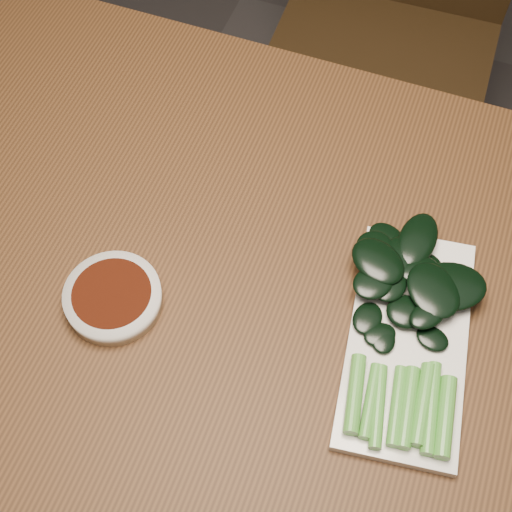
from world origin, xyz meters
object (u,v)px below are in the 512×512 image
Objects in this scene: table at (263,311)px; chair_far at (388,24)px; sauce_bowl at (113,297)px; gai_lan at (413,311)px; serving_plate at (407,341)px.

chair_far is at bearing 91.06° from table.
sauce_bowl is 0.36m from gai_lan.
serving_plate is 0.99× the size of gai_lan.
chair_far is at bearing 103.73° from serving_plate.
sauce_bowl is at bearing -152.47° from table.
chair_far reaches higher than sauce_bowl.
chair_far is 2.83× the size of gai_lan.
serving_plate is at bearing -81.62° from gai_lan.
chair_far is 7.49× the size of sauce_bowl.
sauce_bowl is at bearing -168.33° from serving_plate.
table is at bearing -174.48° from gai_lan.
table is 0.20m from sauce_bowl.
gai_lan is (0.35, 0.10, 0.01)m from sauce_bowl.
gai_lan is (-0.00, 0.03, 0.02)m from serving_plate.
gai_lan is at bearing -78.03° from chair_far.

